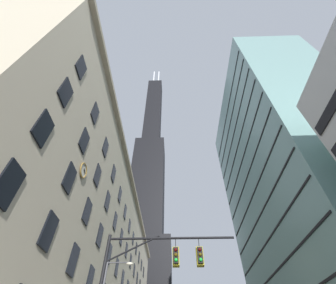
{
  "coord_description": "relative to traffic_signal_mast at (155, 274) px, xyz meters",
  "views": [
    {
      "loc": [
        -2.99,
        -10.81,
        1.63
      ],
      "look_at": [
        -3.88,
        22.98,
        37.31
      ],
      "focal_mm": 24.27,
      "sensor_mm": 36.0,
      "label": 1
    }
  ],
  "objects": [
    {
      "name": "glass_office_midrise",
      "position": [
        22.38,
        20.5,
        21.48
      ],
      "size": [
        14.71,
        32.97,
        54.49
      ],
      "color": "gray",
      "rests_on": "ground"
    },
    {
      "name": "station_building",
      "position": [
        -14.81,
        24.81,
        8.42
      ],
      "size": [
        16.46,
        68.26,
        28.4
      ],
      "color": "#BCAF93",
      "rests_on": "ground"
    },
    {
      "name": "traffic_signal_mast",
      "position": [
        0.0,
        0.0,
        0.0
      ],
      "size": [
        7.94,
        0.63,
        7.86
      ],
      "color": "black",
      "rests_on": "sidewalk_left"
    },
    {
      "name": "dark_skyscraper",
      "position": [
        -12.23,
        84.67,
        53.25
      ],
      "size": [
        24.21,
        24.21,
        202.51
      ],
      "color": "black",
      "rests_on": "ground"
    }
  ]
}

